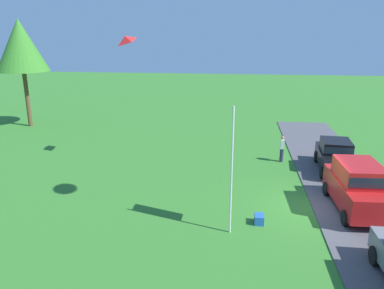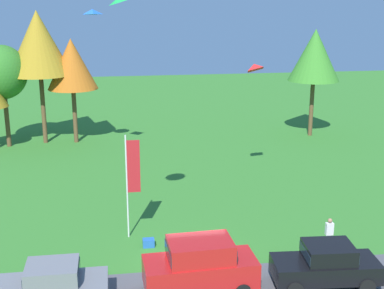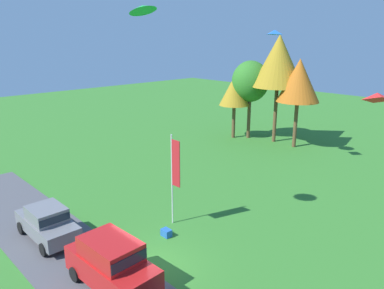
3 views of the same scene
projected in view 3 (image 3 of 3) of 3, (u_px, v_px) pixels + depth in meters
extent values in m
plane|color=#337528|center=(151.00, 268.00, 17.58)|extent=(120.00, 120.00, 0.00)
cube|color=slate|center=(47.00, 226.00, 19.91)|extent=(4.40, 1.81, 0.80)
cube|color=slate|center=(47.00, 213.00, 19.63)|extent=(2.00, 1.64, 0.70)
cube|color=#19232D|center=(47.00, 213.00, 19.63)|extent=(2.04, 1.61, 0.38)
cylinder|color=black|center=(21.00, 228.00, 20.50)|extent=(0.68, 0.24, 0.68)
cylinder|color=black|center=(52.00, 218.00, 21.63)|extent=(0.68, 0.24, 0.68)
cylinder|color=black|center=(44.00, 249.00, 18.41)|extent=(0.68, 0.24, 0.68)
cylinder|color=black|center=(76.00, 237.00, 19.54)|extent=(0.68, 0.24, 0.68)
cube|color=red|center=(112.00, 269.00, 15.94)|extent=(4.67, 2.08, 1.10)
cube|color=red|center=(111.00, 249.00, 15.67)|extent=(2.67, 1.86, 0.84)
cube|color=#19232D|center=(111.00, 249.00, 15.67)|extent=(2.72, 1.83, 0.46)
cylinder|color=black|center=(75.00, 274.00, 16.52)|extent=(0.69, 0.27, 0.68)
cylinder|color=black|center=(110.00, 257.00, 17.76)|extent=(0.69, 0.27, 0.68)
cylinder|color=black|center=(152.00, 287.00, 15.67)|extent=(0.69, 0.27, 0.68)
cylinder|color=brown|center=(234.00, 122.00, 39.93)|extent=(0.36, 0.36, 3.52)
cone|color=olive|center=(235.00, 90.00, 39.01)|extent=(3.17, 3.17, 3.17)
cylinder|color=brown|center=(249.00, 118.00, 39.80)|extent=(0.36, 0.36, 4.29)
ellipsoid|color=#2D7023|center=(250.00, 81.00, 38.73)|extent=(3.86, 3.86, 4.25)
cylinder|color=brown|center=(275.00, 115.00, 38.13)|extent=(0.36, 0.36, 5.65)
cone|color=olive|center=(279.00, 61.00, 36.64)|extent=(5.09, 5.09, 5.09)
cylinder|color=brown|center=(295.00, 125.00, 36.39)|extent=(0.36, 0.36, 4.50)
cone|color=#B25B19|center=(299.00, 80.00, 35.21)|extent=(4.05, 4.05, 4.05)
cylinder|color=silver|center=(172.00, 180.00, 21.16)|extent=(0.08, 0.08, 5.35)
cube|color=red|center=(176.00, 164.00, 20.62)|extent=(0.64, 0.04, 2.67)
cube|color=blue|center=(166.00, 233.00, 20.38)|extent=(0.56, 0.40, 0.40)
cone|color=green|center=(142.00, 8.00, 17.47)|extent=(1.41, 1.39, 0.66)
pyramid|color=red|center=(377.00, 96.00, 18.52)|extent=(1.45, 1.43, 0.69)
pyramid|color=blue|center=(275.00, 32.00, 27.66)|extent=(1.05, 1.11, 0.39)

